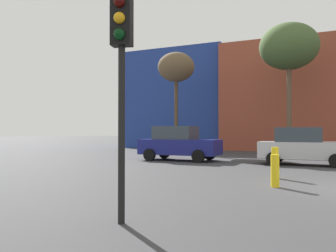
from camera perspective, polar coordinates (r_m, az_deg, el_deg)
parked_car_0 at (r=19.18m, az=1.81°, el=-2.90°), size 4.38×2.15×1.90m
parked_car_1 at (r=17.73m, az=21.44°, el=-3.14°), size 4.16×2.04×1.80m
traffic_light_near_left at (r=6.16m, az=-7.73°, el=11.61°), size 0.41×0.40×3.99m
bare_tree_0 at (r=25.53m, az=19.37°, el=12.19°), size 3.97×3.97×9.02m
bare_tree_1 at (r=26.82m, az=1.35°, el=9.53°), size 2.82×2.82×7.70m
bollard_yellow_1 at (r=12.40m, az=17.30°, el=-5.81°), size 0.24×0.24×1.06m
bollard_yellow_2 at (r=10.43m, az=17.29°, el=-7.10°), size 0.24×0.24×0.94m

